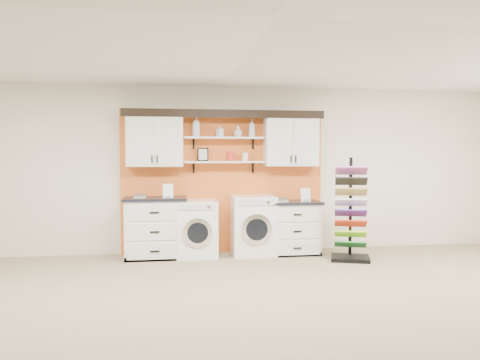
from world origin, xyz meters
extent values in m
plane|color=gray|center=(0.00, 0.00, 0.00)|extent=(10.00, 10.00, 0.00)
plane|color=white|center=(0.00, 0.00, 2.80)|extent=(10.00, 10.00, 0.00)
plane|color=silver|center=(0.00, 4.00, 1.40)|extent=(10.00, 0.00, 10.00)
cube|color=orange|center=(0.00, 3.96, 1.20)|extent=(3.40, 0.07, 2.40)
cube|color=white|center=(-1.13, 3.80, 1.88)|extent=(0.90, 0.34, 0.84)
cube|color=white|center=(-1.35, 3.62, 1.88)|extent=(0.42, 0.01, 0.78)
cube|color=white|center=(-0.91, 3.62, 1.88)|extent=(0.42, 0.01, 0.78)
cube|color=white|center=(1.13, 3.80, 1.88)|extent=(0.90, 0.34, 0.84)
cube|color=white|center=(0.91, 3.62, 1.88)|extent=(0.42, 0.01, 0.78)
cube|color=white|center=(1.35, 3.62, 1.88)|extent=(0.42, 0.01, 0.78)
cube|color=white|center=(0.00, 3.80, 1.53)|extent=(1.32, 0.28, 0.03)
cube|color=white|center=(0.00, 3.80, 1.93)|extent=(1.32, 0.28, 0.03)
cube|color=black|center=(0.00, 3.82, 2.33)|extent=(3.30, 0.40, 0.10)
cube|color=black|center=(0.00, 3.63, 2.27)|extent=(3.30, 0.04, 0.04)
cube|color=black|center=(-0.35, 3.85, 1.66)|extent=(0.18, 0.02, 0.22)
cube|color=beige|center=(-0.35, 3.84, 1.66)|extent=(0.14, 0.01, 0.18)
cylinder|color=red|center=(0.10, 3.80, 1.62)|extent=(0.11, 0.11, 0.16)
cylinder|color=silver|center=(0.35, 3.80, 1.61)|extent=(0.10, 0.10, 0.14)
cube|color=white|center=(-1.13, 3.65, 0.46)|extent=(0.93, 0.60, 0.93)
cube|color=black|center=(-1.13, 3.38, 0.04)|extent=(0.93, 0.06, 0.07)
cube|color=black|center=(-1.13, 3.65, 0.95)|extent=(0.99, 0.66, 0.04)
cube|color=white|center=(-1.13, 3.34, 0.76)|extent=(0.85, 0.02, 0.26)
cube|color=white|center=(-1.13, 3.34, 0.46)|extent=(0.85, 0.02, 0.26)
cube|color=white|center=(-1.13, 3.34, 0.17)|extent=(0.85, 0.02, 0.26)
cube|color=white|center=(1.13, 3.65, 0.42)|extent=(0.84, 0.60, 0.84)
cube|color=black|center=(1.13, 3.38, 0.03)|extent=(0.84, 0.06, 0.07)
cube|color=black|center=(1.13, 3.65, 0.86)|extent=(0.90, 0.66, 0.04)
cube|color=white|center=(1.13, 3.34, 0.69)|extent=(0.77, 0.02, 0.23)
cube|color=white|center=(1.13, 3.34, 0.42)|extent=(0.77, 0.02, 0.23)
cube|color=white|center=(1.13, 3.34, 0.15)|extent=(0.77, 0.02, 0.23)
cube|color=white|center=(-0.47, 3.65, 0.46)|extent=(0.65, 0.66, 0.91)
cube|color=silver|center=(-0.47, 3.31, 0.84)|extent=(0.56, 0.02, 0.10)
cylinder|color=silver|center=(-0.47, 3.31, 0.44)|extent=(0.46, 0.05, 0.46)
cylinder|color=black|center=(-0.47, 3.29, 0.44)|extent=(0.33, 0.03, 0.33)
cube|color=white|center=(0.46, 3.65, 0.49)|extent=(0.70, 0.66, 0.97)
cube|color=silver|center=(0.46, 3.31, 0.90)|extent=(0.59, 0.02, 0.10)
cylinder|color=silver|center=(0.46, 3.31, 0.47)|extent=(0.49, 0.05, 0.49)
cylinder|color=black|center=(0.46, 3.29, 0.47)|extent=(0.35, 0.03, 0.35)
cube|color=black|center=(1.90, 3.02, 0.03)|extent=(0.71, 0.65, 0.06)
cube|color=black|center=(1.96, 3.19, 0.83)|extent=(0.06, 0.06, 1.56)
cube|color=#207731|center=(1.91, 3.04, 0.24)|extent=(0.55, 0.42, 0.14)
cube|color=#A6EF19|center=(1.91, 3.04, 0.41)|extent=(0.55, 0.42, 0.14)
cube|color=red|center=(1.91, 3.04, 0.58)|extent=(0.55, 0.42, 0.14)
cube|color=#4C2FA4|center=(1.91, 3.04, 0.74)|extent=(0.55, 0.42, 0.14)
cube|color=white|center=(1.91, 3.04, 0.91)|extent=(0.55, 0.42, 0.14)
cube|color=olive|center=(1.91, 3.04, 1.07)|extent=(0.55, 0.42, 0.14)
cube|color=black|center=(1.91, 3.04, 1.24)|extent=(0.55, 0.42, 0.14)
cube|color=#FF71EC|center=(1.91, 3.04, 1.40)|extent=(0.55, 0.42, 0.14)
imported|color=silver|center=(-0.46, 3.80, 2.11)|extent=(0.17, 0.17, 0.34)
imported|color=silver|center=(-0.07, 3.80, 2.04)|extent=(0.12, 0.12, 0.20)
imported|color=silver|center=(0.23, 3.80, 2.04)|extent=(0.20, 0.20, 0.18)
imported|color=silver|center=(0.46, 3.80, 2.09)|extent=(0.12, 0.12, 0.30)
camera|label=1|loc=(-0.86, -3.90, 1.64)|focal=35.00mm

